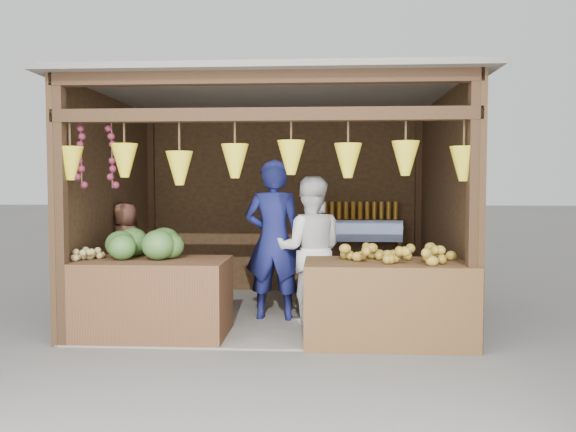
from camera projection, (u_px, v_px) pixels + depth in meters
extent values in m
plane|color=#514F49|center=(275.00, 314.00, 6.74)|extent=(80.00, 80.00, 0.00)
cube|color=slate|center=(275.00, 314.00, 6.74)|extent=(4.00, 3.00, 0.02)
cube|color=black|center=(283.00, 203.00, 8.16)|extent=(4.00, 0.06, 2.60)
cube|color=black|center=(110.00, 206.00, 6.78)|extent=(0.06, 3.00, 2.60)
cube|color=black|center=(445.00, 207.00, 6.55)|extent=(0.06, 3.00, 2.60)
cube|color=#605B54|center=(275.00, 94.00, 6.60)|extent=(4.30, 3.30, 0.06)
cube|color=black|center=(60.00, 211.00, 5.34)|extent=(0.11, 0.11, 2.60)
cube|color=black|center=(474.00, 212.00, 5.12)|extent=(0.11, 0.11, 2.60)
cube|color=black|center=(151.00, 203.00, 8.22)|extent=(0.11, 0.11, 2.60)
cube|color=black|center=(419.00, 203.00, 7.99)|extent=(0.11, 0.11, 2.60)
cube|color=black|center=(262.00, 115.00, 5.19)|extent=(4.00, 0.12, 0.12)
cube|color=black|center=(262.00, 78.00, 5.17)|extent=(4.00, 0.12, 0.12)
cube|color=#382314|center=(357.00, 221.00, 7.92)|extent=(1.25, 0.30, 0.05)
cube|color=#382314|center=(315.00, 258.00, 7.98)|extent=(0.05, 0.28, 1.05)
cube|color=#382314|center=(398.00, 258.00, 7.91)|extent=(0.05, 0.28, 1.05)
cube|color=blue|center=(357.00, 231.00, 7.76)|extent=(1.25, 0.02, 0.30)
cube|color=#462917|center=(149.00, 298.00, 5.72)|extent=(1.60, 0.85, 0.79)
cube|color=#52361B|center=(387.00, 302.00, 5.53)|extent=(1.62, 0.85, 0.80)
cube|color=black|center=(126.00, 300.00, 6.86)|extent=(0.31, 0.31, 0.29)
imported|color=#161A53|center=(274.00, 241.00, 6.40)|extent=(0.71, 0.50, 1.84)
imported|color=silver|center=(310.00, 250.00, 6.31)|extent=(0.81, 0.63, 1.65)
imported|color=brown|center=(125.00, 246.00, 6.83)|extent=(0.61, 0.55, 1.05)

